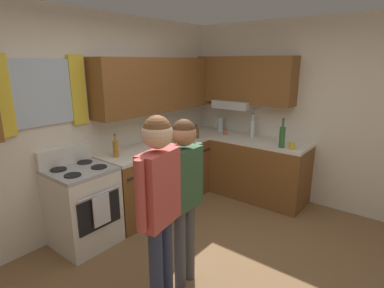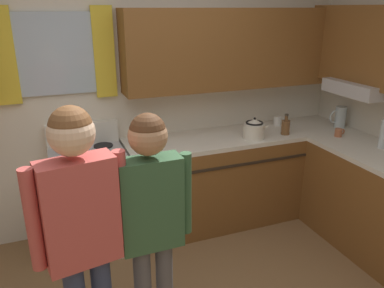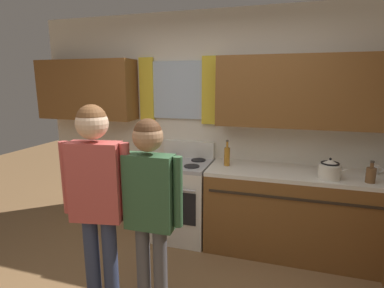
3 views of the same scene
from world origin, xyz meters
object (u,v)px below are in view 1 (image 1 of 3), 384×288
object	(u,v)px
stove_oven	(83,205)
bottle_squat_brown	(196,133)
mug_ceramic_white	(185,131)
mug_mustard_yellow	(292,146)
bottle_wine_green	(282,137)
adult_in_plaid	(184,185)
water_pitcher	(220,124)
stovetop_kettle	(181,136)
bottle_oil_amber	(116,148)
adult_left	(159,196)
bottle_tall_clear	(252,128)
cup_terracotta	(225,132)

from	to	relation	value
stove_oven	bottle_squat_brown	size ratio (longest dim) A/B	5.37
mug_ceramic_white	mug_mustard_yellow	size ratio (longest dim) A/B	1.04
bottle_wine_green	adult_in_plaid	world-z (taller)	adult_in_plaid
mug_mustard_yellow	water_pitcher	distance (m)	1.41
stovetop_kettle	bottle_oil_amber	bearing A→B (deg)	170.00
adult_left	stove_oven	bearing A→B (deg)	82.52
bottle_tall_clear	adult_in_plaid	world-z (taller)	adult_in_plaid
bottle_tall_clear	water_pitcher	bearing A→B (deg)	83.22
stove_oven	adult_left	bearing A→B (deg)	-97.48
bottle_tall_clear	stovetop_kettle	xyz separation A→B (m)	(-0.92, 0.64, -0.05)
water_pitcher	stove_oven	bearing A→B (deg)	176.13
bottle_squat_brown	adult_in_plaid	size ratio (longest dim) A/B	0.13
stove_oven	bottle_wine_green	xyz separation A→B (m)	(2.16, -1.40, 0.58)
mug_mustard_yellow	bottle_squat_brown	bearing A→B (deg)	102.06
bottle_tall_clear	bottle_squat_brown	world-z (taller)	bottle_tall_clear
bottle_oil_amber	bottle_wine_green	distance (m)	2.17
bottle_tall_clear	cup_terracotta	xyz separation A→B (m)	(-0.13, 0.40, -0.10)
water_pitcher	cup_terracotta	bearing A→B (deg)	-131.22
stovetop_kettle	adult_in_plaid	xyz separation A→B (m)	(-1.33, -1.15, -0.01)
stove_oven	adult_left	distance (m)	1.51
mug_ceramic_white	bottle_squat_brown	bearing A→B (deg)	-109.82
bottle_tall_clear	bottle_oil_amber	bearing A→B (deg)	156.99
bottle_tall_clear	cup_terracotta	bearing A→B (deg)	108.26
stovetop_kettle	adult_left	xyz separation A→B (m)	(-1.71, -1.22, 0.05)
stovetop_kettle	water_pitcher	bearing A→B (deg)	-0.49
cup_terracotta	mug_ceramic_white	distance (m)	0.63
mug_mustard_yellow	adult_in_plaid	world-z (taller)	adult_in_plaid
bottle_oil_amber	mug_ceramic_white	distance (m)	1.47
stove_oven	bottle_squat_brown	world-z (taller)	bottle_squat_brown
bottle_oil_amber	cup_terracotta	size ratio (longest dim) A/B	2.63
bottle_oil_amber	cup_terracotta	bearing A→B (deg)	-13.21
stove_oven	cup_terracotta	distance (m)	2.40
bottle_squat_brown	adult_left	xyz separation A→B (m)	(-2.06, -1.22, 0.07)
bottle_squat_brown	mug_ceramic_white	size ratio (longest dim) A/B	1.63
stovetop_kettle	water_pitcher	size ratio (longest dim) A/B	1.24
mug_mustard_yellow	adult_left	xyz separation A→B (m)	(-2.35, 0.15, 0.10)
bottle_oil_amber	bottle_wine_green	bearing A→B (deg)	-40.71
cup_terracotta	water_pitcher	xyz separation A→B (m)	(0.21, 0.24, 0.07)
stove_oven	cup_terracotta	bearing A→B (deg)	-9.95
bottle_squat_brown	water_pitcher	distance (m)	0.65
bottle_wine_green	stovetop_kettle	xyz separation A→B (m)	(-0.63, 1.23, -0.06)
bottle_oil_amber	adult_in_plaid	world-z (taller)	adult_in_plaid
stove_oven	mug_ceramic_white	world-z (taller)	stove_oven
mug_mustard_yellow	stovetop_kettle	world-z (taller)	stovetop_kettle
bottle_squat_brown	cup_terracotta	bearing A→B (deg)	-28.19
bottle_squat_brown	adult_left	world-z (taller)	adult_left
stove_oven	water_pitcher	size ratio (longest dim) A/B	5.00
bottle_wine_green	mug_ceramic_white	distance (m)	1.54
bottle_oil_amber	adult_left	distance (m)	1.57
mug_ceramic_white	bottle_wine_green	bearing A→B (deg)	-83.42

